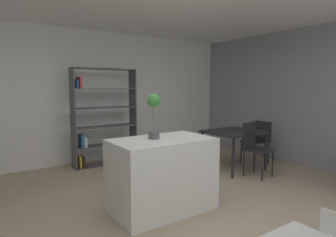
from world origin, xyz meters
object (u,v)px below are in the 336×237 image
Objects in this scene: kitchen_island at (162,175)px; dining_chair_near at (254,144)px; dining_chair_window_side at (258,138)px; open_bookshelf at (101,119)px; potted_plant_on_island at (154,111)px; dining_table at (234,135)px.

kitchen_island is 2.14m from dining_chair_near.
open_bookshelf is at bearing -117.28° from dining_chair_window_side.
potted_plant_on_island is at bearing 177.82° from dining_chair_near.
kitchen_island is 1.34× the size of dining_chair_near.
potted_plant_on_island is 3.10m from dining_chair_window_side.
dining_chair_window_side is (0.73, 0.47, -0.03)m from dining_chair_near.
open_bookshelf is at bearing 123.68° from dining_chair_near.
kitchen_island is 2.95m from dining_chair_window_side.
dining_chair_near is (1.94, -2.21, -0.37)m from open_bookshelf.
potted_plant_on_island is 2.40m from dining_table.
dining_table is (2.21, 0.70, -0.61)m from potted_plant_on_island.
potted_plant_on_island is at bearing 142.60° from kitchen_island.
potted_plant_on_island is 0.56× the size of dining_table.
potted_plant_on_island is 0.29× the size of open_bookshelf.
potted_plant_on_island reaches higher than dining_table.
kitchen_island is 2.24× the size of potted_plant_on_island.
kitchen_island reaches higher than dining_chair_window_side.
open_bookshelf is at bearing 84.02° from potted_plant_on_island.
dining_chair_window_side is at bearing 25.17° from dining_chair_near.
kitchen_island reaches higher than dining_table.
open_bookshelf is at bearing 138.63° from dining_table.
potted_plant_on_island is 2.46m from open_bookshelf.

